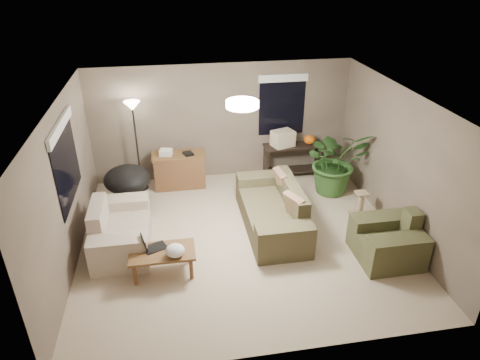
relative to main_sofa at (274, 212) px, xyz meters
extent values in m
plane|color=#C0AF8F|center=(-0.63, -0.28, -0.29)|extent=(5.50, 5.50, 0.00)
plane|color=white|center=(-0.63, -0.28, 2.21)|extent=(5.50, 5.50, 0.00)
plane|color=#736355|center=(-0.63, 2.22, 0.96)|extent=(5.50, 0.00, 5.50)
plane|color=#736355|center=(-0.63, -2.78, 0.96)|extent=(5.50, 0.00, 5.50)
plane|color=#736355|center=(-3.38, -0.28, 0.96)|extent=(0.00, 5.00, 5.00)
plane|color=#736355|center=(2.12, -0.28, 0.96)|extent=(0.00, 5.00, 5.00)
cube|color=brown|center=(-0.04, 0.00, -0.08)|extent=(0.95, 1.48, 0.42)
cube|color=#46402A|center=(0.32, 0.00, 0.34)|extent=(0.22, 1.48, 0.43)
cube|color=#4D462E|center=(-0.04, -0.92, 0.01)|extent=(0.95, 0.36, 0.60)
cube|color=#4C462D|center=(-0.04, 0.92, 0.01)|extent=(0.95, 0.36, 0.60)
cube|color=#8C7251|center=(0.26, -0.45, 0.36)|extent=(0.40, 0.51, 0.47)
cube|color=#8C7251|center=(0.26, 0.45, 0.36)|extent=(0.29, 0.47, 0.47)
cube|color=beige|center=(-2.67, -0.19, -0.08)|extent=(0.90, 0.88, 0.42)
cube|color=beige|center=(-3.01, -0.19, 0.34)|extent=(0.22, 0.88, 0.43)
cube|color=beige|center=(-2.67, -0.81, 0.01)|extent=(0.90, 0.36, 0.60)
cube|color=beige|center=(-2.67, 0.43, 0.01)|extent=(0.90, 0.36, 0.60)
cube|color=#45462A|center=(1.59, -1.20, -0.08)|extent=(0.95, 0.28, 0.42)
cube|color=#4C4D2E|center=(1.96, -1.20, 0.34)|extent=(0.22, 0.28, 0.43)
cube|color=#46472A|center=(1.59, -1.52, 0.01)|extent=(0.95, 0.36, 0.60)
cube|color=#444429|center=(1.59, -0.88, 0.01)|extent=(0.95, 0.36, 0.60)
cube|color=brown|center=(-1.99, -1.00, 0.11)|extent=(1.00, 0.55, 0.04)
cylinder|color=brown|center=(-2.41, -1.20, -0.10)|extent=(0.06, 0.06, 0.38)
cylinder|color=brown|center=(-1.57, -1.20, -0.10)|extent=(0.06, 0.06, 0.38)
cylinder|color=brown|center=(-2.41, -0.80, -0.10)|extent=(0.06, 0.06, 0.38)
cylinder|color=brown|center=(-1.57, -0.80, -0.10)|extent=(0.06, 0.06, 0.38)
cube|color=black|center=(-2.09, -0.90, 0.13)|extent=(0.39, 0.34, 0.02)
cube|color=black|center=(-2.25, -0.90, 0.25)|extent=(0.11, 0.24, 0.22)
ellipsoid|color=white|center=(-1.79, -1.15, 0.23)|extent=(0.36, 0.35, 0.20)
cube|color=brown|center=(-1.61, 1.82, 0.06)|extent=(1.05, 0.45, 0.71)
cube|color=brown|center=(-1.61, 1.82, 0.44)|extent=(1.10, 0.50, 0.04)
cube|color=silver|center=(-1.86, 1.82, 0.52)|extent=(0.29, 0.25, 0.12)
cube|color=black|center=(-1.41, 1.77, 0.48)|extent=(0.24, 0.27, 0.04)
cube|color=black|center=(0.89, 1.89, 0.44)|extent=(1.30, 0.40, 0.04)
cube|color=black|center=(0.29, 1.89, 0.06)|extent=(0.05, 0.38, 0.71)
cube|color=black|center=(1.49, 1.89, 0.06)|extent=(0.05, 0.38, 0.71)
cube|color=black|center=(0.89, 1.89, -0.14)|extent=(1.25, 0.36, 0.03)
ellipsoid|color=orange|center=(1.24, 1.89, 0.56)|extent=(0.32, 0.32, 0.20)
cube|color=beige|center=(0.64, 1.89, 0.62)|extent=(0.53, 0.46, 0.34)
cylinder|color=black|center=(-2.64, 1.25, -0.14)|extent=(0.60, 0.60, 0.30)
ellipsoid|color=black|center=(-2.64, 1.25, 0.26)|extent=(1.07, 1.07, 0.50)
cylinder|color=black|center=(-2.43, 1.86, -0.28)|extent=(0.28, 0.28, 0.02)
cylinder|color=black|center=(-2.43, 1.86, 0.61)|extent=(0.04, 0.04, 1.78)
cone|color=white|center=(-2.43, 1.86, 1.53)|extent=(0.32, 0.32, 0.18)
cylinder|color=white|center=(-0.63, -0.28, 2.15)|extent=(0.50, 0.50, 0.10)
imported|color=#2D5923|center=(1.53, 1.07, 0.25)|extent=(1.27, 1.41, 1.10)
cube|color=tan|center=(1.70, 0.07, -0.28)|extent=(0.32, 0.32, 0.03)
cylinder|color=tan|center=(1.70, 0.07, -0.04)|extent=(0.12, 0.12, 0.44)
cube|color=tan|center=(1.70, 0.07, 0.19)|extent=(0.22, 0.22, 0.03)
cube|color=black|center=(-3.37, 0.02, 1.26)|extent=(0.01, 1.50, 1.30)
cube|color=white|center=(-3.35, 0.02, 1.86)|extent=(0.05, 1.56, 0.16)
cube|color=black|center=(0.67, 2.20, 1.26)|extent=(1.00, 0.01, 1.30)
cube|color=white|center=(0.67, 2.18, 1.86)|extent=(1.06, 0.05, 0.16)
camera|label=1|loc=(-1.70, -6.37, 4.13)|focal=32.00mm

